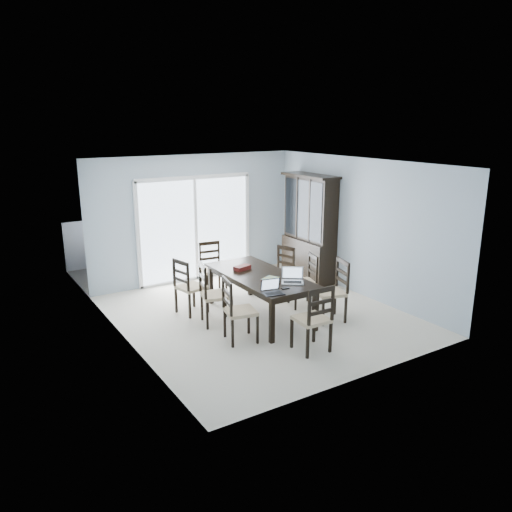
% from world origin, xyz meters
% --- Properties ---
extents(floor, '(5.00, 5.00, 0.00)m').
position_xyz_m(floor, '(0.00, 0.00, 0.00)').
color(floor, beige).
rests_on(floor, ground).
extents(ceiling, '(5.00, 5.00, 0.00)m').
position_xyz_m(ceiling, '(0.00, 0.00, 2.60)').
color(ceiling, white).
rests_on(ceiling, back_wall).
extents(back_wall, '(4.50, 0.02, 2.60)m').
position_xyz_m(back_wall, '(0.00, 2.50, 1.30)').
color(back_wall, '#9FB0BD').
rests_on(back_wall, floor).
extents(wall_left, '(0.02, 5.00, 2.60)m').
position_xyz_m(wall_left, '(-2.25, 0.00, 1.30)').
color(wall_left, '#9FB0BD').
rests_on(wall_left, floor).
extents(wall_right, '(0.02, 5.00, 2.60)m').
position_xyz_m(wall_right, '(2.25, 0.00, 1.30)').
color(wall_right, '#9FB0BD').
rests_on(wall_right, floor).
extents(balcony, '(4.50, 2.00, 0.10)m').
position_xyz_m(balcony, '(0.00, 3.50, -0.05)').
color(balcony, gray).
rests_on(balcony, ground).
extents(railing, '(4.50, 0.06, 1.10)m').
position_xyz_m(railing, '(0.00, 4.50, 0.55)').
color(railing, '#99999E').
rests_on(railing, balcony).
extents(dining_table, '(1.00, 2.20, 0.75)m').
position_xyz_m(dining_table, '(0.00, 0.00, 0.67)').
color(dining_table, black).
rests_on(dining_table, floor).
extents(china_hutch, '(0.50, 1.38, 2.20)m').
position_xyz_m(china_hutch, '(2.02, 1.25, 1.07)').
color(china_hutch, black).
rests_on(china_hutch, floor).
extents(sliding_door, '(2.52, 0.05, 2.18)m').
position_xyz_m(sliding_door, '(0.00, 2.48, 1.09)').
color(sliding_door, silver).
rests_on(sliding_door, floor).
extents(chair_left_near, '(0.53, 0.51, 1.16)m').
position_xyz_m(chair_left_near, '(-0.87, -0.66, 0.61)').
color(chair_left_near, black).
rests_on(chair_left_near, floor).
extents(chair_left_mid, '(0.56, 0.55, 1.20)m').
position_xyz_m(chair_left_mid, '(-0.87, 0.14, 0.64)').
color(chair_left_mid, black).
rests_on(chair_left_mid, floor).
extents(chair_left_far, '(0.53, 0.52, 1.15)m').
position_xyz_m(chair_left_far, '(-1.01, 0.74, 0.61)').
color(chair_left_far, black).
rests_on(chair_left_far, floor).
extents(chair_right_near, '(0.57, 0.56, 1.20)m').
position_xyz_m(chair_right_near, '(0.99, -0.79, 0.63)').
color(chair_right_near, black).
rests_on(chair_right_near, floor).
extents(chair_right_mid, '(0.52, 0.51, 1.09)m').
position_xyz_m(chair_right_mid, '(1.01, -0.01, 0.58)').
color(chair_right_mid, black).
rests_on(chair_right_mid, floor).
extents(chair_right_far, '(0.52, 0.52, 1.09)m').
position_xyz_m(chair_right_far, '(0.94, 0.67, 0.58)').
color(chair_right_far, black).
rests_on(chair_right_far, floor).
extents(chair_end_near, '(0.46, 0.48, 1.19)m').
position_xyz_m(chair_end_near, '(-0.08, -1.61, 0.63)').
color(chair_end_near, black).
rests_on(chair_end_near, floor).
extents(chair_end_far, '(0.48, 0.49, 1.13)m').
position_xyz_m(chair_end_far, '(-0.09, 1.60, 0.60)').
color(chair_end_far, black).
rests_on(chair_end_far, floor).
extents(laptop_dark, '(0.34, 0.27, 0.21)m').
position_xyz_m(laptop_dark, '(-0.35, -0.94, 0.80)').
color(laptop_dark, black).
rests_on(laptop_dark, dining_table).
extents(laptop_silver, '(0.43, 0.40, 0.24)m').
position_xyz_m(laptop_silver, '(0.20, -0.67, 0.81)').
color(laptop_silver, silver).
rests_on(laptop_silver, dining_table).
extents(book_stack, '(0.32, 0.29, 0.04)m').
position_xyz_m(book_stack, '(-0.05, -0.38, 0.77)').
color(book_stack, maroon).
rests_on(book_stack, dining_table).
extents(cell_phone, '(0.12, 0.06, 0.01)m').
position_xyz_m(cell_phone, '(-0.06, -0.83, 0.76)').
color(cell_phone, black).
rests_on(cell_phone, dining_table).
extents(game_box, '(0.32, 0.22, 0.07)m').
position_xyz_m(game_box, '(-0.12, 0.38, 0.79)').
color(game_box, '#460F0E').
rests_on(game_box, dining_table).
extents(hot_tub, '(1.80, 1.64, 0.87)m').
position_xyz_m(hot_tub, '(-0.25, 3.35, 0.44)').
color(hot_tub, brown).
rests_on(hot_tub, balcony).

